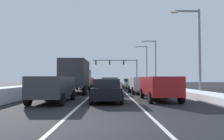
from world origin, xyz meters
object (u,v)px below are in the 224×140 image
sedan_navy_center_lane_second (107,86)px  suv_charcoal_left_lane_nearest (53,87)px  sedan_black_center_lane_nearest (107,90)px  suv_gray_center_lane_third (110,82)px  sedan_green_right_lane_third (134,84)px  box_truck_left_lane_second (77,75)px  street_lamp_right_near (195,44)px  sedan_white_right_lane_fourth (129,83)px  suv_red_right_lane_nearest (159,86)px  traffic_light_gantry (121,65)px  street_lamp_right_mid (153,59)px  suv_maroon_center_lane_fourth (109,82)px  street_lamp_right_far (145,62)px  suv_red_left_lane_third (85,82)px  sedan_silver_left_lane_fourth (90,83)px  suv_silver_right_lane_second (140,84)px

sedan_navy_center_lane_second → suv_charcoal_left_lane_nearest: (-3.40, -7.25, 0.25)m
sedan_black_center_lane_nearest → suv_gray_center_lane_third: size_ratio=0.92×
sedan_green_right_lane_third → box_truck_left_lane_second: bearing=-137.1°
street_lamp_right_near → sedan_white_right_lane_fourth: bearing=104.9°
suv_red_right_lane_nearest → street_lamp_right_near: (4.01, 3.36, 3.60)m
traffic_light_gantry → street_lamp_right_mid: (4.73, -14.87, 0.11)m
sedan_white_right_lane_fourth → suv_gray_center_lane_third: suv_gray_center_lane_third is taller
suv_maroon_center_lane_fourth → street_lamp_right_mid: bearing=14.1°
street_lamp_right_mid → street_lamp_right_far: 8.51m
sedan_white_right_lane_fourth → box_truck_left_lane_second: size_ratio=0.62×
suv_maroon_center_lane_fourth → street_lamp_right_near: bearing=-63.0°
box_truck_left_lane_second → suv_red_left_lane_third: 8.79m
suv_maroon_center_lane_fourth → suv_charcoal_left_lane_nearest: bearing=-100.1°
suv_red_left_lane_third → street_lamp_right_near: bearing=-48.0°
sedan_silver_left_lane_fourth → street_lamp_right_near: street_lamp_right_near is taller
sedan_white_right_lane_fourth → street_lamp_right_far: street_lamp_right_far is taller
suv_charcoal_left_lane_nearest → sedan_silver_left_lane_fourth: suv_charcoal_left_lane_nearest is taller
suv_charcoal_left_lane_nearest → sedan_white_right_lane_fourth: bearing=71.9°
sedan_silver_left_lane_fourth → street_lamp_right_mid: size_ratio=0.56×
traffic_light_gantry → suv_red_left_lane_third: bearing=-107.9°
box_truck_left_lane_second → traffic_light_gantry: bearing=77.6°
sedan_white_right_lane_fourth → sedan_navy_center_lane_second: bearing=-104.0°
suv_gray_center_lane_third → street_lamp_right_mid: street_lamp_right_mid is taller
street_lamp_right_near → suv_red_right_lane_nearest: bearing=-140.1°
street_lamp_right_near → street_lamp_right_far: street_lamp_right_far is taller
sedan_green_right_lane_third → suv_charcoal_left_lane_nearest: (-6.96, -14.27, 0.25)m
box_truck_left_lane_second → sedan_navy_center_lane_second: bearing=-12.6°
box_truck_left_lane_second → sedan_silver_left_lane_fourth: size_ratio=1.60×
suv_charcoal_left_lane_nearest → suv_red_left_lane_third: 16.71m
suv_red_right_lane_nearest → traffic_light_gantry: size_ratio=0.45×
suv_gray_center_lane_third → street_lamp_right_far: size_ratio=0.58×
sedan_navy_center_lane_second → suv_maroon_center_lane_fourth: bearing=89.7°
suv_red_right_lane_nearest → suv_charcoal_left_lane_nearest: 7.21m
box_truck_left_lane_second → street_lamp_right_near: (10.96, -3.54, 2.71)m
suv_red_right_lane_nearest → suv_maroon_center_lane_fourth: (-3.66, 18.44, 0.00)m
street_lamp_right_mid → suv_gray_center_lane_third: bearing=-132.9°
sedan_white_right_lane_fourth → street_lamp_right_far: (4.37, 9.14, 4.30)m
street_lamp_right_far → street_lamp_right_near: bearing=-90.0°
suv_red_right_lane_nearest → suv_red_left_lane_third: same height
suv_red_left_lane_third → street_lamp_right_near: (11.08, -12.28, 3.60)m
suv_red_right_lane_nearest → street_lamp_right_mid: bearing=78.9°
sedan_green_right_lane_third → suv_red_left_lane_third: bearing=160.5°
suv_charcoal_left_lane_nearest → sedan_silver_left_lane_fourth: (0.11, 22.87, -0.25)m
suv_red_right_lane_nearest → suv_silver_right_lane_second: same height
suv_gray_center_lane_third → traffic_light_gantry: 23.35m
sedan_green_right_lane_third → traffic_light_gantry: 22.40m
box_truck_left_lane_second → traffic_light_gantry: size_ratio=0.66×
suv_charcoal_left_lane_nearest → suv_red_left_lane_third: same height
suv_red_right_lane_nearest → suv_silver_right_lane_second: (-0.32, 6.68, 0.00)m
sedan_navy_center_lane_second → street_lamp_right_far: bearing=71.1°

